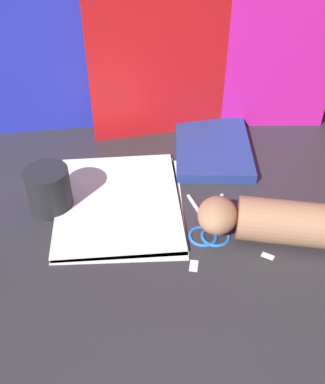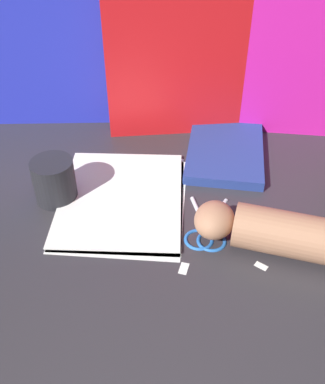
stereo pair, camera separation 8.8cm
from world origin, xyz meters
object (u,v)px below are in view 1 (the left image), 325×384
object	(u,v)px
paper_stack	(120,203)
hand_forearm	(276,221)
scissors	(209,228)
mug	(49,190)
book_closed	(213,147)

from	to	relation	value
paper_stack	hand_forearm	distance (m)	0.32
paper_stack	hand_forearm	size ratio (longest dim) A/B	1.13
scissors	mug	xyz separation A→B (m)	(-0.31, 0.09, 0.04)
book_closed	hand_forearm	xyz separation A→B (m)	(0.07, -0.30, 0.03)
paper_stack	book_closed	xyz separation A→B (m)	(0.23, 0.18, 0.01)
book_closed	scissors	bearing A→B (deg)	-100.90
scissors	paper_stack	bearing A→B (deg)	153.06
paper_stack	mug	distance (m)	0.15
scissors	mug	distance (m)	0.33
hand_forearm	paper_stack	bearing A→B (deg)	157.78
paper_stack	mug	size ratio (longest dim) A/B	3.52
paper_stack	book_closed	distance (m)	0.29
scissors	book_closed	bearing A→B (deg)	79.10
book_closed	scissors	size ratio (longest dim) A/B	1.66
paper_stack	book_closed	size ratio (longest dim) A/B	1.22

